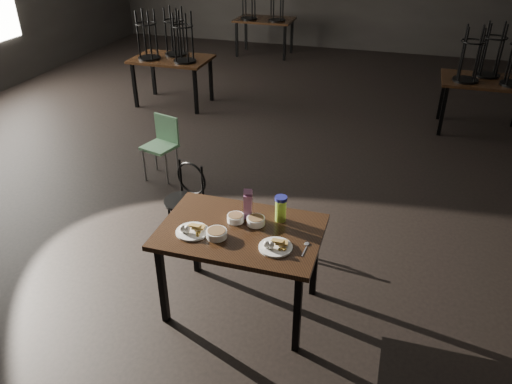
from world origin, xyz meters
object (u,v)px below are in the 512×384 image
(juice_carton, at_px, (248,204))
(water_bottle, at_px, (281,208))
(school_chair, at_px, (162,141))
(bentwood_chair, at_px, (186,195))
(main_table, at_px, (241,238))

(juice_carton, distance_m, water_bottle, 0.25)
(school_chair, bearing_deg, bentwood_chair, -38.36)
(main_table, height_order, bentwood_chair, main_table)
(main_table, bearing_deg, bentwood_chair, 134.69)
(main_table, distance_m, water_bottle, 0.38)
(main_table, height_order, juice_carton, juice_carton)
(water_bottle, bearing_deg, bentwood_chair, 149.85)
(bentwood_chair, bearing_deg, water_bottle, -14.28)
(water_bottle, height_order, bentwood_chair, water_bottle)
(juice_carton, height_order, water_bottle, juice_carton)
(main_table, relative_size, bentwood_chair, 1.61)
(main_table, relative_size, water_bottle, 5.83)
(juice_carton, height_order, school_chair, juice_carton)
(water_bottle, relative_size, school_chair, 0.28)
(juice_carton, bearing_deg, main_table, -91.46)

